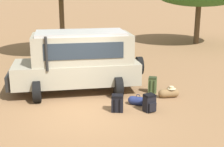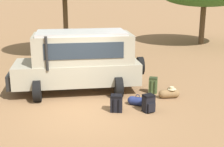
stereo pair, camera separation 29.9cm
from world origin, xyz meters
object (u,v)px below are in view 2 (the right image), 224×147
at_px(duffel_bag_low_black_case, 169,94).
at_px(duffel_bag_soft_canvas, 138,101).
at_px(safari_vehicle, 80,60).
at_px(backpack_near_rear_wheel, 153,85).
at_px(backpack_beside_front_wheel, 149,103).
at_px(backpack_cluster_center, 116,103).

height_order(duffel_bag_low_black_case, duffel_bag_soft_canvas, duffel_bag_low_black_case).
distance_m(safari_vehicle, backpack_near_rear_wheel, 3.10).
relative_size(safari_vehicle, duffel_bag_soft_canvas, 8.26).
xyz_separation_m(safari_vehicle, backpack_near_rear_wheel, (2.76, -1.01, -0.98)).
bearing_deg(backpack_beside_front_wheel, duffel_bag_low_black_case, 40.23).
xyz_separation_m(backpack_near_rear_wheel, duffel_bag_soft_canvas, (-1.05, -1.12, -0.16)).
relative_size(duffel_bag_low_black_case, duffel_bag_soft_canvas, 1.24).
bearing_deg(duffel_bag_soft_canvas, safari_vehicle, 128.91).
relative_size(safari_vehicle, backpack_near_rear_wheel, 8.37).
bearing_deg(safari_vehicle, backpack_cluster_center, -71.49).
bearing_deg(duffel_bag_low_black_case, backpack_cluster_center, -161.94).
bearing_deg(duffel_bag_soft_canvas, backpack_cluster_center, -159.13).
relative_size(backpack_beside_front_wheel, duffel_bag_low_black_case, 0.74).
relative_size(safari_vehicle, backpack_beside_front_wheel, 8.96).
bearing_deg(backpack_near_rear_wheel, backpack_cluster_center, -143.05).
height_order(backpack_beside_front_wheel, duffel_bag_soft_canvas, backpack_beside_front_wheel).
relative_size(backpack_near_rear_wheel, duffel_bag_soft_canvas, 0.99).
distance_m(backpack_cluster_center, duffel_bag_soft_canvas, 0.96).
height_order(backpack_near_rear_wheel, duffel_bag_soft_canvas, backpack_near_rear_wheel).
xyz_separation_m(backpack_cluster_center, duffel_bag_low_black_case, (2.31, 0.75, -0.12)).
xyz_separation_m(duffel_bag_low_black_case, duffel_bag_soft_canvas, (-1.42, -0.41, -0.02)).
bearing_deg(backpack_near_rear_wheel, duffel_bag_soft_canvas, -133.15).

